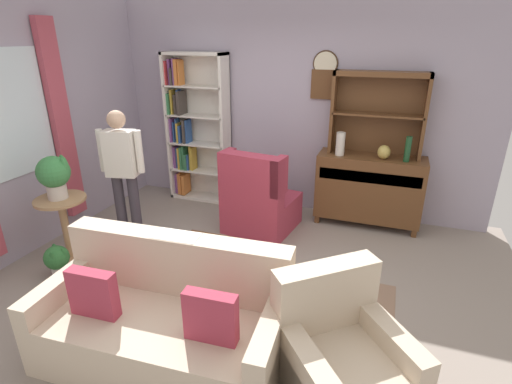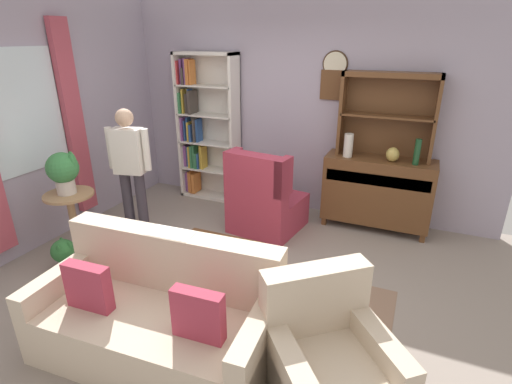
{
  "view_description": "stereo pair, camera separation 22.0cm",
  "coord_description": "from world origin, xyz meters",
  "px_view_note": "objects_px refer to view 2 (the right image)",
  "views": [
    {
      "loc": [
        1.22,
        -2.97,
        2.3
      ],
      "look_at": [
        0.1,
        0.2,
        0.95
      ],
      "focal_mm": 27.34,
      "sensor_mm": 36.0,
      "label": 1
    },
    {
      "loc": [
        1.43,
        -2.88,
        2.3
      ],
      "look_at": [
        0.1,
        0.2,
        0.95
      ],
      "focal_mm": 27.34,
      "sensor_mm": 36.0,
      "label": 2
    }
  ],
  "objects_px": {
    "potted_plant_small": "(64,252)",
    "person_reading": "(130,165)",
    "potted_plant_large": "(64,170)",
    "bookshelf": "(204,130)",
    "coffee_table": "(217,252)",
    "wingback_chair": "(264,203)",
    "vase_tall": "(348,145)",
    "couch_floral": "(158,318)",
    "bottle_wine": "(417,152)",
    "sideboard_hutch": "(389,104)",
    "plant_stand": "(73,216)",
    "book_stack": "(214,241)",
    "armchair_floral": "(328,365)",
    "vase_round": "(393,154)",
    "sideboard": "(377,190)"
  },
  "relations": [
    {
      "from": "person_reading",
      "to": "book_stack",
      "type": "bearing_deg",
      "value": -19.14
    },
    {
      "from": "bottle_wine",
      "to": "armchair_floral",
      "type": "xyz_separation_m",
      "value": [
        -0.33,
        -2.68,
        -0.78
      ]
    },
    {
      "from": "vase_round",
      "to": "wingback_chair",
      "type": "bearing_deg",
      "value": -157.2
    },
    {
      "from": "vase_round",
      "to": "bottle_wine",
      "type": "xyz_separation_m",
      "value": [
        0.26,
        -0.02,
        0.07
      ]
    },
    {
      "from": "bottle_wine",
      "to": "sideboard_hutch",
      "type": "bearing_deg",
      "value": 153.04
    },
    {
      "from": "bottle_wine",
      "to": "sideboard",
      "type": "bearing_deg",
      "value": 167.11
    },
    {
      "from": "potted_plant_large",
      "to": "bookshelf",
      "type": "bearing_deg",
      "value": 76.07
    },
    {
      "from": "vase_tall",
      "to": "book_stack",
      "type": "distance_m",
      "value": 2.08
    },
    {
      "from": "plant_stand",
      "to": "person_reading",
      "type": "bearing_deg",
      "value": 57.26
    },
    {
      "from": "person_reading",
      "to": "vase_round",
      "type": "bearing_deg",
      "value": 25.43
    },
    {
      "from": "couch_floral",
      "to": "wingback_chair",
      "type": "height_order",
      "value": "wingback_chair"
    },
    {
      "from": "person_reading",
      "to": "potted_plant_small",
      "type": "bearing_deg",
      "value": -103.28
    },
    {
      "from": "vase_tall",
      "to": "armchair_floral",
      "type": "height_order",
      "value": "vase_tall"
    },
    {
      "from": "sideboard_hutch",
      "to": "vase_tall",
      "type": "distance_m",
      "value": 0.66
    },
    {
      "from": "sideboard",
      "to": "potted_plant_small",
      "type": "xyz_separation_m",
      "value": [
        -2.85,
        -2.29,
        -0.31
      ]
    },
    {
      "from": "wingback_chair",
      "to": "coffee_table",
      "type": "distance_m",
      "value": 1.23
    },
    {
      "from": "vase_tall",
      "to": "armchair_floral",
      "type": "bearing_deg",
      "value": -80.46
    },
    {
      "from": "potted_plant_large",
      "to": "coffee_table",
      "type": "relative_size",
      "value": 0.57
    },
    {
      "from": "sideboard",
      "to": "bottle_wine",
      "type": "xyz_separation_m",
      "value": [
        0.39,
        -0.09,
        0.56
      ]
    },
    {
      "from": "plant_stand",
      "to": "coffee_table",
      "type": "distance_m",
      "value": 1.76
    },
    {
      "from": "armchair_floral",
      "to": "coffee_table",
      "type": "height_order",
      "value": "armchair_floral"
    },
    {
      "from": "potted_plant_small",
      "to": "coffee_table",
      "type": "bearing_deg",
      "value": 14.37
    },
    {
      "from": "vase_tall",
      "to": "couch_floral",
      "type": "relative_size",
      "value": 0.16
    },
    {
      "from": "potted_plant_large",
      "to": "bottle_wine",
      "type": "bearing_deg",
      "value": 28.79
    },
    {
      "from": "sideboard_hutch",
      "to": "bottle_wine",
      "type": "relative_size",
      "value": 3.65
    },
    {
      "from": "bottle_wine",
      "to": "book_stack",
      "type": "relative_size",
      "value": 1.4
    },
    {
      "from": "armchair_floral",
      "to": "sideboard_hutch",
      "type": "bearing_deg",
      "value": 91.23
    },
    {
      "from": "sideboard",
      "to": "person_reading",
      "type": "bearing_deg",
      "value": -152.33
    },
    {
      "from": "sideboard",
      "to": "coffee_table",
      "type": "xyz_separation_m",
      "value": [
        -1.25,
        -1.88,
        -0.16
      ]
    },
    {
      "from": "bookshelf",
      "to": "couch_floral",
      "type": "bearing_deg",
      "value": -66.4
    },
    {
      "from": "vase_round",
      "to": "book_stack",
      "type": "bearing_deg",
      "value": -128.64
    },
    {
      "from": "sideboard",
      "to": "vase_round",
      "type": "relative_size",
      "value": 7.65
    },
    {
      "from": "bottle_wine",
      "to": "plant_stand",
      "type": "height_order",
      "value": "bottle_wine"
    },
    {
      "from": "vase_round",
      "to": "armchair_floral",
      "type": "relative_size",
      "value": 0.16
    },
    {
      "from": "potted_plant_small",
      "to": "coffee_table",
      "type": "distance_m",
      "value": 1.66
    },
    {
      "from": "sideboard_hutch",
      "to": "bottle_wine",
      "type": "bearing_deg",
      "value": -26.96
    },
    {
      "from": "bookshelf",
      "to": "potted_plant_small",
      "type": "relative_size",
      "value": 6.18
    },
    {
      "from": "wingback_chair",
      "to": "vase_round",
      "type": "bearing_deg",
      "value": 22.8
    },
    {
      "from": "potted_plant_small",
      "to": "person_reading",
      "type": "distance_m",
      "value": 1.17
    },
    {
      "from": "vase_round",
      "to": "wingback_chair",
      "type": "xyz_separation_m",
      "value": [
        -1.38,
        -0.58,
        -0.62
      ]
    },
    {
      "from": "bookshelf",
      "to": "plant_stand",
      "type": "bearing_deg",
      "value": -103.72
    },
    {
      "from": "sideboard_hutch",
      "to": "potted_plant_small",
      "type": "height_order",
      "value": "sideboard_hutch"
    },
    {
      "from": "vase_tall",
      "to": "coffee_table",
      "type": "height_order",
      "value": "vase_tall"
    },
    {
      "from": "vase_tall",
      "to": "coffee_table",
      "type": "relative_size",
      "value": 0.36
    },
    {
      "from": "bookshelf",
      "to": "sideboard",
      "type": "relative_size",
      "value": 1.62
    },
    {
      "from": "armchair_floral",
      "to": "book_stack",
      "type": "bearing_deg",
      "value": 145.88
    },
    {
      "from": "vase_round",
      "to": "wingback_chair",
      "type": "distance_m",
      "value": 1.62
    },
    {
      "from": "wingback_chair",
      "to": "bottle_wine",
      "type": "bearing_deg",
      "value": 18.79
    },
    {
      "from": "person_reading",
      "to": "sideboard",
      "type": "bearing_deg",
      "value": 27.67
    },
    {
      "from": "bookshelf",
      "to": "armchair_floral",
      "type": "bearing_deg",
      "value": -47.92
    }
  ]
}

